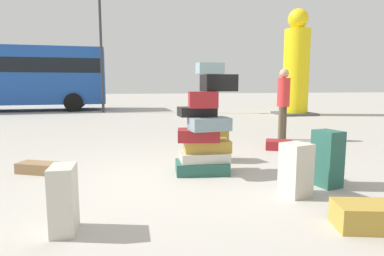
# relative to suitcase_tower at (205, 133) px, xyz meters

# --- Properties ---
(ground_plane) EXTENTS (80.00, 80.00, 0.00)m
(ground_plane) POSITION_rel_suitcase_tower_xyz_m (-0.37, -0.28, -0.63)
(ground_plane) COLOR #ADA89E
(suitcase_tower) EXTENTS (0.95, 0.73, 1.66)m
(suitcase_tower) POSITION_rel_suitcase_tower_xyz_m (0.00, 0.00, 0.00)
(suitcase_tower) COLOR #26594C
(suitcase_tower) RESTS_ON ground
(suitcase_teal_behind_tower) EXTENTS (0.34, 0.40, 0.76)m
(suitcase_teal_behind_tower) POSITION_rel_suitcase_tower_xyz_m (1.47, -0.92, -0.25)
(suitcase_teal_behind_tower) COLOR #26594C
(suitcase_teal_behind_tower) RESTS_ON ground
(suitcase_tan_upright_blue) EXTENTS (0.79, 0.53, 0.24)m
(suitcase_tan_upright_blue) POSITION_rel_suitcase_tower_xyz_m (1.15, -2.20, -0.51)
(suitcase_tan_upright_blue) COLOR #B28C33
(suitcase_tan_upright_blue) RESTS_ON ground
(suitcase_maroon_right_side) EXTENTS (0.66, 0.61, 0.19)m
(suitcase_maroon_right_side) POSITION_rel_suitcase_tower_xyz_m (1.94, 1.51, -0.53)
(suitcase_maroon_right_side) COLOR maroon
(suitcase_maroon_right_side) RESTS_ON ground
(suitcase_cream_foreground_far) EXTENTS (0.38, 0.38, 0.65)m
(suitcase_cream_foreground_far) POSITION_rel_suitcase_tower_xyz_m (0.87, -1.20, -0.30)
(suitcase_cream_foreground_far) COLOR beige
(suitcase_cream_foreground_far) RESTS_ON ground
(suitcase_cream_foreground_near) EXTENTS (0.22, 0.35, 0.63)m
(suitcase_cream_foreground_near) POSITION_rel_suitcase_tower_xyz_m (-1.74, -1.74, -0.31)
(suitcase_cream_foreground_near) COLOR beige
(suitcase_cream_foreground_near) RESTS_ON ground
(suitcase_brown_white_trunk) EXTENTS (0.68, 0.51, 0.16)m
(suitcase_brown_white_trunk) POSITION_rel_suitcase_tower_xyz_m (-2.54, 0.49, -0.55)
(suitcase_brown_white_trunk) COLOR olive
(suitcase_brown_white_trunk) RESTS_ON ground
(suitcase_tan_left_side) EXTENTS (0.38, 0.42, 0.66)m
(suitcase_tan_left_side) POSITION_rel_suitcase_tower_xyz_m (0.39, 0.78, -0.30)
(suitcase_tan_left_side) COLOR #B28C33
(suitcase_tan_left_side) RESTS_ON ground
(person_bearded_onlooker) EXTENTS (0.30, 0.30, 1.73)m
(person_bearded_onlooker) POSITION_rel_suitcase_tower_xyz_m (2.51, 2.54, 0.40)
(person_bearded_onlooker) COLOR brown
(person_bearded_onlooker) RESTS_ON ground
(yellow_dummy_statue) EXTENTS (1.54, 1.54, 4.54)m
(yellow_dummy_statue) POSITION_rel_suitcase_tower_xyz_m (6.03, 8.57, 1.40)
(yellow_dummy_statue) COLOR yellow
(yellow_dummy_statue) RESTS_ON ground
(parked_bus) EXTENTS (8.78, 3.15, 3.15)m
(parked_bus) POSITION_rel_suitcase_tower_xyz_m (-6.72, 13.08, 1.20)
(parked_bus) COLOR #1E4CA5
(parked_bus) RESTS_ON ground
(lamp_post) EXTENTS (0.36, 0.36, 7.13)m
(lamp_post) POSITION_rel_suitcase_tower_xyz_m (-2.37, 11.26, 3.92)
(lamp_post) COLOR #333338
(lamp_post) RESTS_ON ground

